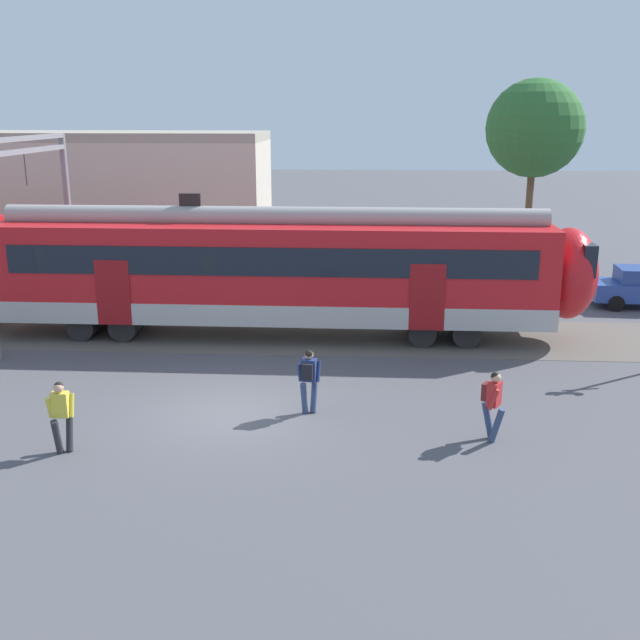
{
  "coord_description": "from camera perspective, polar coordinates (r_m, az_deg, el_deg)",
  "views": [
    {
      "loc": [
        3.32,
        -17.26,
        7.32
      ],
      "look_at": [
        2.05,
        3.08,
        1.6
      ],
      "focal_mm": 42.0,
      "sensor_mm": 36.0,
      "label": 1
    }
  ],
  "objects": [
    {
      "name": "pedestrian_navy",
      "position": [
        18.54,
        -0.86,
        -4.29
      ],
      "size": [
        0.59,
        0.62,
        1.67
      ],
      "color": "navy",
      "rests_on": "ground"
    },
    {
      "name": "catenary_gantry",
      "position": [
        26.71,
        -21.29,
        8.16
      ],
      "size": [
        0.24,
        6.64,
        6.53
      ],
      "color": "gray",
      "rests_on": "ground"
    },
    {
      "name": "pedestrian_yellow",
      "position": [
        17.42,
        -19.12,
        -6.64
      ],
      "size": [
        0.53,
        0.65,
        1.67
      ],
      "color": "#28282D",
      "rests_on": "ground"
    },
    {
      "name": "ground_plane",
      "position": [
        19.04,
        -6.82,
        -7.05
      ],
      "size": [
        160.0,
        160.0,
        0.0
      ],
      "primitive_type": "plane",
      "color": "#515156"
    },
    {
      "name": "street_tree_right",
      "position": [
        35.42,
        16.04,
        13.82
      ],
      "size": [
        4.31,
        4.31,
        8.72
      ],
      "color": "brown",
      "rests_on": "ground"
    },
    {
      "name": "commuter_train",
      "position": [
        27.2,
        -21.69,
        3.83
      ],
      "size": [
        38.05,
        3.07,
        4.73
      ],
      "color": "#B7B2AD",
      "rests_on": "ground"
    },
    {
      "name": "background_building",
      "position": [
        36.63,
        -17.36,
        8.53
      ],
      "size": [
        16.59,
        5.0,
        9.2
      ],
      "color": "beige",
      "rests_on": "ground"
    },
    {
      "name": "pedestrian_red",
      "position": [
        17.51,
        13.03,
        -5.94
      ],
      "size": [
        0.56,
        0.66,
        1.67
      ],
      "color": "navy",
      "rests_on": "ground"
    }
  ]
}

